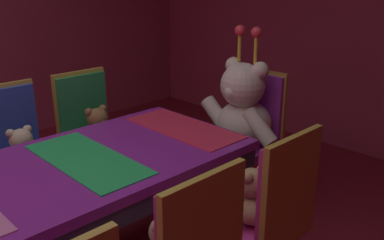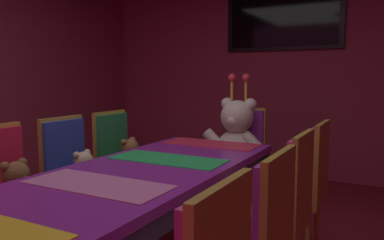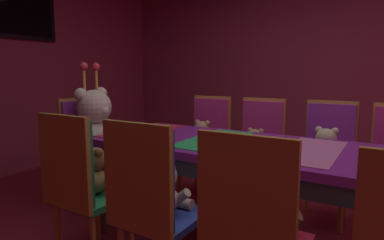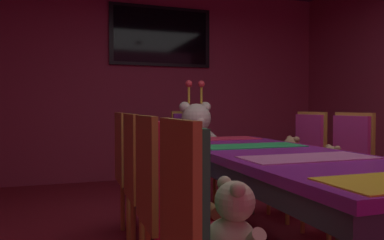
# 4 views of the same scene
# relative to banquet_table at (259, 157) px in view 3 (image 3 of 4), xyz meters

# --- Properties ---
(wall_right) EXTENTS (0.12, 6.40, 2.80)m
(wall_right) POSITION_rel_banquet_table_xyz_m (2.60, 0.00, 0.75)
(wall_right) COLOR #99334C
(wall_right) RESTS_ON ground_plane
(banquet_table) EXTENTS (0.90, 2.39, 0.75)m
(banquet_table) POSITION_rel_banquet_table_xyz_m (0.00, 0.00, 0.00)
(banquet_table) COLOR purple
(banquet_table) RESTS_ON ground_plane
(chair_left_1) EXTENTS (0.42, 0.41, 0.98)m
(chair_left_1) POSITION_rel_banquet_table_xyz_m (-0.84, -0.28, -0.06)
(chair_left_1) COLOR red
(chair_left_1) RESTS_ON ground_plane
(teddy_left_1) EXTENTS (0.27, 0.34, 0.32)m
(teddy_left_1) POSITION_rel_banquet_table_xyz_m (-0.69, -0.28, -0.06)
(teddy_left_1) COLOR brown
(teddy_left_1) RESTS_ON chair_left_1
(chair_left_2) EXTENTS (0.42, 0.41, 0.98)m
(chair_left_2) POSITION_rel_banquet_table_xyz_m (-0.83, 0.28, -0.06)
(chair_left_2) COLOR #2D47B2
(chair_left_2) RESTS_ON ground_plane
(teddy_left_2) EXTENTS (0.24, 0.31, 0.29)m
(teddy_left_2) POSITION_rel_banquet_table_xyz_m (-0.68, 0.28, -0.07)
(teddy_left_2) COLOR beige
(teddy_left_2) RESTS_ON chair_left_2
(chair_left_3) EXTENTS (0.42, 0.41, 0.98)m
(chair_left_3) POSITION_rel_banquet_table_xyz_m (-0.82, 0.83, -0.06)
(chair_left_3) COLOR #268C4C
(chair_left_3) RESTS_ON ground_plane
(teddy_left_3) EXTENTS (0.25, 0.32, 0.31)m
(teddy_left_3) POSITION_rel_banquet_table_xyz_m (-0.68, 0.83, -0.06)
(teddy_left_3) COLOR olive
(teddy_left_3) RESTS_ON chair_left_3
(chair_right_1) EXTENTS (0.42, 0.41, 0.98)m
(chair_right_1) POSITION_rel_banquet_table_xyz_m (0.84, -0.30, -0.06)
(chair_right_1) COLOR purple
(chair_right_1) RESTS_ON ground_plane
(teddy_right_1) EXTENTS (0.27, 0.35, 0.33)m
(teddy_right_1) POSITION_rel_banquet_table_xyz_m (0.69, -0.30, -0.05)
(teddy_right_1) COLOR beige
(teddy_right_1) RESTS_ON chair_right_1
(chair_right_2) EXTENTS (0.42, 0.41, 0.98)m
(chair_right_2) POSITION_rel_banquet_table_xyz_m (0.81, 0.29, -0.06)
(chair_right_2) COLOR #CC338C
(chair_right_2) RESTS_ON ground_plane
(teddy_right_2) EXTENTS (0.22, 0.29, 0.27)m
(teddy_right_2) POSITION_rel_banquet_table_xyz_m (0.67, 0.29, -0.08)
(teddy_right_2) COLOR tan
(teddy_right_2) RESTS_ON chair_right_2
(chair_right_3) EXTENTS (0.42, 0.41, 0.98)m
(chair_right_3) POSITION_rel_banquet_table_xyz_m (0.82, 0.84, -0.06)
(chair_right_3) COLOR #CC338C
(chair_right_3) RESTS_ON ground_plane
(teddy_right_3) EXTENTS (0.25, 0.32, 0.30)m
(teddy_right_3) POSITION_rel_banquet_table_xyz_m (0.67, 0.84, -0.07)
(teddy_right_3) COLOR tan
(teddy_right_3) RESTS_ON chair_right_3
(throne_chair) EXTENTS (0.41, 0.42, 0.98)m
(throne_chair) POSITION_rel_banquet_table_xyz_m (0.00, 1.74, -0.06)
(throne_chair) COLOR purple
(throne_chair) RESTS_ON ground_plane
(king_teddy_bear) EXTENTS (0.67, 0.52, 0.85)m
(king_teddy_bear) POSITION_rel_banquet_table_xyz_m (0.00, 1.57, 0.08)
(king_teddy_bear) COLOR silver
(king_teddy_bear) RESTS_ON throne_chair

